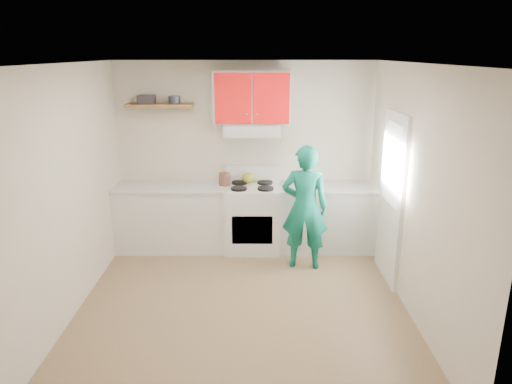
{
  "coord_description": "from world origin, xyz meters",
  "views": [
    {
      "loc": [
        0.14,
        -4.62,
        2.71
      ],
      "look_at": [
        0.15,
        0.55,
        1.15
      ],
      "focal_mm": 32.73,
      "sensor_mm": 36.0,
      "label": 1
    }
  ],
  "objects_px": {
    "crock": "(225,180)",
    "stove": "(252,218)",
    "tin": "(174,100)",
    "kettle": "(248,178)",
    "person": "(305,208)"
  },
  "relations": [
    {
      "from": "stove",
      "to": "kettle",
      "type": "height_order",
      "value": "kettle"
    },
    {
      "from": "kettle",
      "to": "person",
      "type": "bearing_deg",
      "value": -62.26
    },
    {
      "from": "stove",
      "to": "tin",
      "type": "height_order",
      "value": "tin"
    },
    {
      "from": "tin",
      "to": "kettle",
      "type": "bearing_deg",
      "value": -0.03
    },
    {
      "from": "tin",
      "to": "kettle",
      "type": "relative_size",
      "value": 0.9
    },
    {
      "from": "tin",
      "to": "crock",
      "type": "bearing_deg",
      "value": -9.18
    },
    {
      "from": "kettle",
      "to": "crock",
      "type": "bearing_deg",
      "value": -178.09
    },
    {
      "from": "crock",
      "to": "person",
      "type": "xyz_separation_m",
      "value": [
        1.06,
        -0.65,
        -0.19
      ]
    },
    {
      "from": "tin",
      "to": "kettle",
      "type": "height_order",
      "value": "tin"
    },
    {
      "from": "crock",
      "to": "stove",
      "type": "bearing_deg",
      "value": -10.59
    },
    {
      "from": "tin",
      "to": "person",
      "type": "bearing_deg",
      "value": -23.83
    },
    {
      "from": "person",
      "to": "kettle",
      "type": "bearing_deg",
      "value": -37.6
    },
    {
      "from": "person",
      "to": "stove",
      "type": "bearing_deg",
      "value": -32.28
    },
    {
      "from": "stove",
      "to": "kettle",
      "type": "relative_size",
      "value": 5.08
    },
    {
      "from": "tin",
      "to": "crock",
      "type": "height_order",
      "value": "tin"
    }
  ]
}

